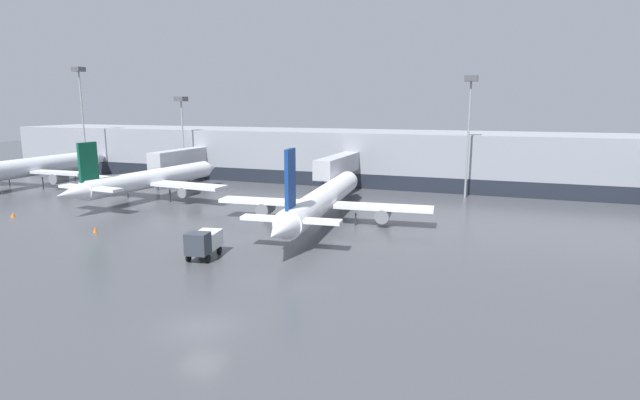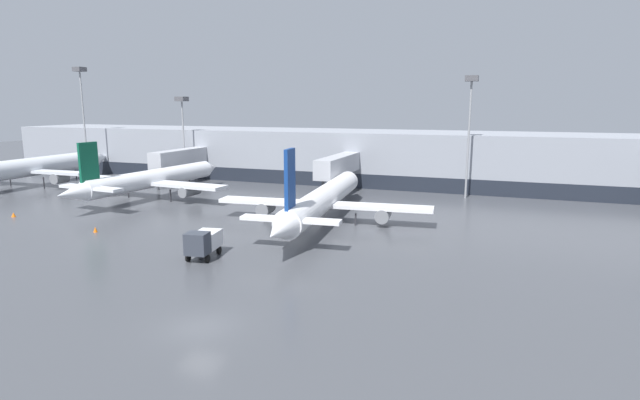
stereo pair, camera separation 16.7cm
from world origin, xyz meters
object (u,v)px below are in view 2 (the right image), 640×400
(parked_jet_1, at_px, (323,200))
(apron_light_mast_3, at_px, (182,113))
(traffic_cone_2, at_px, (13,215))
(apron_light_mast_2, at_px, (81,92))
(service_truck_1, at_px, (203,242))
(parked_jet_0, at_px, (29,168))
(apron_light_mast_1, at_px, (471,102))
(parked_jet_2, at_px, (150,179))
(traffic_cone_1, at_px, (95,229))

(parked_jet_1, height_order, apron_light_mast_3, apron_light_mast_3)
(traffic_cone_2, xyz_separation_m, apron_light_mast_2, (-18.62, 30.68, 15.61))
(service_truck_1, relative_size, apron_light_mast_2, 0.22)
(parked_jet_0, distance_m, apron_light_mast_1, 71.69)
(parked_jet_2, distance_m, apron_light_mast_3, 20.47)
(traffic_cone_1, distance_m, apron_light_mast_1, 51.94)
(parked_jet_2, height_order, apron_light_mast_1, apron_light_mast_1)
(parked_jet_1, bearing_deg, apron_light_mast_3, 51.86)
(apron_light_mast_3, bearing_deg, parked_jet_2, -70.39)
(traffic_cone_2, bearing_deg, traffic_cone_1, -9.00)
(parked_jet_2, bearing_deg, traffic_cone_2, 156.71)
(service_truck_1, distance_m, traffic_cone_2, 31.96)
(parked_jet_2, distance_m, apron_light_mast_2, 33.34)
(traffic_cone_1, height_order, apron_light_mast_2, apron_light_mast_2)
(apron_light_mast_2, bearing_deg, apron_light_mast_3, 5.81)
(traffic_cone_1, distance_m, traffic_cone_2, 15.35)
(parked_jet_0, xyz_separation_m, apron_light_mast_1, (69.34, 14.74, 10.73))
(parked_jet_0, bearing_deg, apron_light_mast_3, -55.16)
(parked_jet_0, relative_size, apron_light_mast_1, 2.06)
(parked_jet_1, height_order, apron_light_mast_2, apron_light_mast_2)
(parked_jet_1, relative_size, traffic_cone_2, 63.50)
(apron_light_mast_3, bearing_deg, traffic_cone_2, -93.45)
(apron_light_mast_1, relative_size, apron_light_mast_2, 0.86)
(parked_jet_0, relative_size, parked_jet_1, 1.03)
(service_truck_1, relative_size, apron_light_mast_3, 0.30)
(traffic_cone_1, xyz_separation_m, apron_light_mast_2, (-33.78, 33.08, 15.59))
(service_truck_1, distance_m, traffic_cone_1, 16.64)
(apron_light_mast_3, bearing_deg, parked_jet_1, -32.65)
(traffic_cone_1, relative_size, apron_light_mast_2, 0.03)
(service_truck_1, xyz_separation_m, apron_light_mast_1, (19.82, 38.69, 12.48))
(parked_jet_1, bearing_deg, parked_jet_2, 74.63)
(apron_light_mast_2, xyz_separation_m, apron_light_mast_3, (20.59, 2.10, -3.78))
(traffic_cone_2, relative_size, apron_light_mast_1, 0.03)
(parked_jet_1, relative_size, apron_light_mast_1, 2.01)
(parked_jet_1, bearing_deg, traffic_cone_2, 100.66)
(apron_light_mast_3, bearing_deg, service_truck_1, -53.04)
(parked_jet_2, relative_size, apron_light_mast_2, 1.53)
(parked_jet_1, distance_m, traffic_cone_1, 25.17)
(parked_jet_2, distance_m, apron_light_mast_1, 47.54)
(parked_jet_2, bearing_deg, service_truck_1, -128.92)
(traffic_cone_1, bearing_deg, apron_light_mast_2, 135.60)
(parked_jet_2, relative_size, apron_light_mast_1, 1.77)
(service_truck_1, xyz_separation_m, apron_light_mast_2, (-49.94, 36.89, 14.39))
(parked_jet_0, relative_size, traffic_cone_2, 65.17)
(service_truck_1, xyz_separation_m, traffic_cone_2, (-31.32, 6.21, -1.22))
(traffic_cone_2, distance_m, apron_light_mast_3, 34.90)
(parked_jet_2, bearing_deg, apron_light_mast_2, 64.75)
(traffic_cone_2, distance_m, apron_light_mast_1, 62.11)
(parked_jet_0, bearing_deg, service_truck_1, -117.67)
(service_truck_1, height_order, apron_light_mast_2, apron_light_mast_2)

